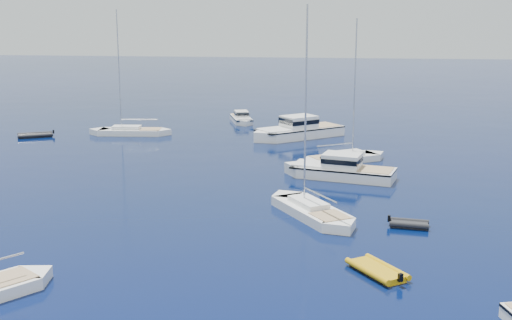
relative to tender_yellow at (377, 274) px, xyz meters
The scene contains 9 objects.
motor_cruiser_centre 22.77m from the tender_yellow, 95.92° to the left, with size 3.38×11.06×2.90m, color white, non-canonical shape.
motor_cruiser_distant 42.81m from the tender_yellow, 100.21° to the left, with size 3.95×12.90×3.39m, color white, non-canonical shape.
motor_cruiser_horizon 55.00m from the tender_yellow, 106.90° to the left, with size 2.35×7.67×2.01m, color silver, non-canonical shape.
sailboat_mid_r 11.57m from the tender_yellow, 111.99° to the left, with size 2.82×10.86×15.96m, color white, non-canonical shape.
sailboat_centre 29.53m from the tender_yellow, 93.73° to the left, with size 2.62×10.08×14.81m, color silver, non-canonical shape.
sailboat_far_l 50.15m from the tender_yellow, 124.29° to the left, with size 2.79×10.72×15.77m, color white, non-canonical shape.
tender_yellow is the anchor object (origin of this frame).
tender_grey_near 9.32m from the tender_yellow, 73.44° to the left, with size 1.63×2.83×0.95m, color black, non-canonical shape.
tender_grey_far 54.94m from the tender_yellow, 135.64° to the left, with size 2.30×4.31×0.95m, color black, non-canonical shape.
Camera 1 is at (5.22, -25.94, 14.73)m, focal length 46.26 mm.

